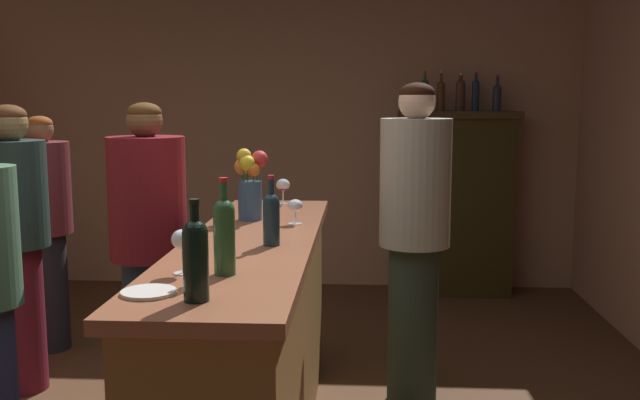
{
  "coord_description": "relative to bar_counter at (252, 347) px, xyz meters",
  "views": [
    {
      "loc": [
        0.78,
        -2.74,
        1.65
      ],
      "look_at": [
        0.6,
        0.36,
        1.21
      ],
      "focal_mm": 39.7,
      "sensor_mm": 36.0,
      "label": 1
    }
  ],
  "objects": [
    {
      "name": "wall_back",
      "position": [
        -0.29,
        3.15,
        0.81
      ],
      "size": [
        5.39,
        0.12,
        2.66
      ],
      "primitive_type": "cube",
      "color": "tan",
      "rests_on": "ground"
    },
    {
      "name": "bar_counter",
      "position": [
        0.0,
        0.0,
        0.0
      ],
      "size": [
        0.58,
        2.41,
        1.03
      ],
      "color": "brown",
      "rests_on": "ground"
    },
    {
      "name": "display_cabinet",
      "position": [
        1.3,
        2.87,
        0.29
      ],
      "size": [
        0.99,
        0.39,
        1.55
      ],
      "color": "#31270E",
      "rests_on": "ground"
    },
    {
      "name": "wine_bottle_merlot",
      "position": [
        0.01,
        -0.66,
        0.66
      ],
      "size": [
        0.08,
        0.08,
        0.35
      ],
      "color": "#285029",
      "rests_on": "bar_counter"
    },
    {
      "name": "wine_bottle_chardonnay",
      "position": [
        0.11,
        -0.14,
        0.64
      ],
      "size": [
        0.07,
        0.07,
        0.3
      ],
      "color": "#182B36",
      "rests_on": "bar_counter"
    },
    {
      "name": "wine_bottle_pinot",
      "position": [
        -0.01,
        -1.0,
        0.65
      ],
      "size": [
        0.08,
        0.08,
        0.32
      ],
      "color": "black",
      "rests_on": "bar_counter"
    },
    {
      "name": "wine_glass_front",
      "position": [
        0.17,
        0.38,
        0.6
      ],
      "size": [
        0.08,
        0.08,
        0.13
      ],
      "color": "white",
      "rests_on": "bar_counter"
    },
    {
      "name": "wine_glass_mid",
      "position": [
        -0.14,
        -0.66,
        0.63
      ],
      "size": [
        0.08,
        0.08,
        0.16
      ],
      "color": "white",
      "rests_on": "bar_counter"
    },
    {
      "name": "wine_glass_rear",
      "position": [
        0.03,
        1.06,
        0.62
      ],
      "size": [
        0.08,
        0.08,
        0.15
      ],
      "color": "white",
      "rests_on": "bar_counter"
    },
    {
      "name": "flower_arrangement",
      "position": [
        -0.08,
        0.49,
        0.71
      ],
      "size": [
        0.18,
        0.16,
        0.37
      ],
      "color": "#304E6D",
      "rests_on": "bar_counter"
    },
    {
      "name": "cheese_plate",
      "position": [
        -0.18,
        -0.93,
        0.52
      ],
      "size": [
        0.18,
        0.18,
        0.01
      ],
      "primitive_type": "cylinder",
      "color": "white",
      "rests_on": "bar_counter"
    },
    {
      "name": "display_bottle_left",
      "position": [
        1.01,
        2.87,
        1.18
      ],
      "size": [
        0.07,
        0.07,
        0.33
      ],
      "color": "#234B34",
      "rests_on": "display_cabinet"
    },
    {
      "name": "display_bottle_midleft",
      "position": [
        1.14,
        2.87,
        1.17
      ],
      "size": [
        0.06,
        0.06,
        0.32
      ],
      "color": "#4C2C14",
      "rests_on": "display_cabinet"
    },
    {
      "name": "display_bottle_center",
      "position": [
        1.31,
        2.87,
        1.18
      ],
      "size": [
        0.08,
        0.08,
        0.31
      ],
      "color": "#42271D",
      "rests_on": "display_cabinet"
    },
    {
      "name": "display_bottle_midright",
      "position": [
        1.43,
        2.87,
        1.18
      ],
      "size": [
        0.06,
        0.06,
        0.32
      ],
      "color": "#1B273A",
      "rests_on": "display_cabinet"
    },
    {
      "name": "display_bottle_right",
      "position": [
        1.6,
        2.87,
        1.16
      ],
      "size": [
        0.07,
        0.07,
        0.3
      ],
      "color": "#252735",
      "rests_on": "display_cabinet"
    },
    {
      "name": "patron_by_cabinet",
      "position": [
        -1.43,
        0.67,
        0.37
      ],
      "size": [
        0.37,
        0.37,
        1.62
      ],
      "rotation": [
        0.0,
        0.0,
        -0.8
      ],
      "color": "maroon",
      "rests_on": "ground"
    },
    {
      "name": "patron_redhead",
      "position": [
        -1.57,
        1.33,
        0.32
      ],
      "size": [
        0.35,
        0.35,
        1.55
      ],
      "rotation": [
        0.0,
        0.0,
        -0.71
      ],
      "color": "#24262D",
      "rests_on": "ground"
    },
    {
      "name": "patron_near_entrance",
      "position": [
        -0.6,
        0.44,
        0.37
      ],
      "size": [
        0.4,
        0.4,
        1.64
      ],
      "rotation": [
        0.0,
        0.0,
        -0.94
      ],
      "color": "#213243",
      "rests_on": "ground"
    },
    {
      "name": "bartender",
      "position": [
        0.78,
        0.64,
        0.43
      ],
      "size": [
        0.38,
        0.38,
        1.74
      ],
      "rotation": [
        0.0,
        0.0,
        2.87
      ],
      "color": "#253328",
      "rests_on": "ground"
    }
  ]
}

